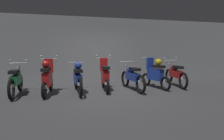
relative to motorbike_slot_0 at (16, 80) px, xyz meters
The scene contains 9 objects.
ground_plane 3.05m from the motorbike_slot_0, ahead, with size 80.00×80.00×0.00m, color #424244.
back_wall 3.72m from the motorbike_slot_0, 34.30° to the left, with size 16.00×0.30×2.95m, color gray.
motorbike_slot_0 is the anchor object (origin of this frame).
motorbike_slot_1 1.01m from the motorbike_slot_0, 10.86° to the right, with size 0.59×1.68×1.29m.
motorbike_slot_2 1.99m from the motorbike_slot_0, ahead, with size 0.56×1.95×1.08m.
motorbike_slot_3 2.97m from the motorbike_slot_0, ahead, with size 0.59×1.68×1.29m.
motorbike_slot_4 3.97m from the motorbike_slot_0, ahead, with size 0.56×1.95×1.03m.
motorbike_slot_5 4.95m from the motorbike_slot_0, ahead, with size 0.58×1.67×1.18m.
motorbike_slot_6 5.94m from the motorbike_slot_0, ahead, with size 0.58×1.94×1.15m.
Camera 1 is at (-1.54, -6.21, 1.50)m, focal length 30.22 mm.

